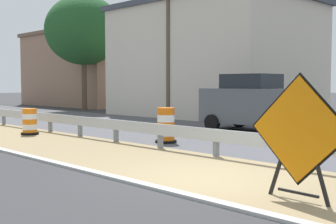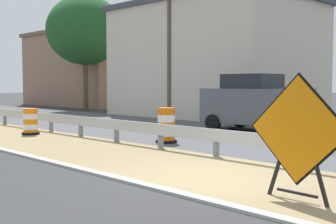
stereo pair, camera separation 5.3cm
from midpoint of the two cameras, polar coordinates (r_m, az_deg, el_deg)
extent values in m
plane|color=#333335|center=(8.70, 5.23, -8.62)|extent=(160.00, 160.00, 0.00)
cube|color=#8E7A56|center=(9.13, 7.57, -8.03)|extent=(3.54, 120.00, 0.01)
cube|color=#ADADA8|center=(7.77, -1.06, -10.07)|extent=(0.20, 120.00, 0.11)
cube|color=#ADB2B7|center=(11.16, 6.17, -3.02)|extent=(0.08, 51.36, 0.32)
cube|color=slate|center=(10.10, 15.54, -5.00)|extent=(0.12, 0.12, 0.70)
cube|color=slate|center=(11.25, 6.42, -4.00)|extent=(0.12, 0.12, 0.70)
cube|color=slate|center=(12.63, -0.85, -3.13)|extent=(0.12, 0.12, 0.70)
cube|color=slate|center=(14.18, -6.60, -2.41)|extent=(0.12, 0.12, 0.70)
cube|color=slate|center=(15.84, -11.17, -1.81)|extent=(0.12, 0.12, 0.70)
cube|color=slate|center=(17.59, -14.86, -1.32)|extent=(0.12, 0.12, 0.70)
cube|color=slate|center=(19.39, -17.87, -0.92)|extent=(0.12, 0.12, 0.70)
cube|color=slate|center=(21.25, -20.36, -0.58)|extent=(0.12, 0.12, 0.70)
cube|color=black|center=(7.12, 19.07, -7.27)|extent=(0.07, 0.39, 1.06)
cube|color=black|center=(7.48, 14.34, -6.66)|extent=(0.07, 0.39, 1.06)
cube|color=black|center=(7.38, 16.59, -10.04)|extent=(0.07, 0.72, 0.04)
cube|color=orange|center=(7.19, 16.66, -2.18)|extent=(0.10, 1.69, 1.69)
cube|color=black|center=(7.21, 16.73, -2.17)|extent=(0.09, 1.79, 1.79)
cylinder|color=orange|center=(13.80, -0.12, -3.55)|extent=(0.54, 0.54, 0.22)
cylinder|color=white|center=(13.78, -0.12, -2.64)|extent=(0.54, 0.54, 0.22)
cylinder|color=orange|center=(13.75, -0.12, -1.73)|extent=(0.54, 0.54, 0.22)
cylinder|color=white|center=(13.74, -0.12, -0.81)|extent=(0.54, 0.54, 0.22)
cylinder|color=orange|center=(13.72, -0.12, 0.10)|extent=(0.54, 0.54, 0.22)
cylinder|color=black|center=(13.81, -0.12, -3.84)|extent=(0.68, 0.68, 0.08)
cylinder|color=orange|center=(16.75, -17.32, -2.49)|extent=(0.51, 0.51, 0.19)
cylinder|color=white|center=(16.73, -17.33, -1.84)|extent=(0.51, 0.51, 0.19)
cylinder|color=orange|center=(16.71, -17.34, -1.19)|extent=(0.51, 0.51, 0.19)
cylinder|color=white|center=(16.70, -17.36, -0.54)|extent=(0.51, 0.51, 0.19)
cylinder|color=orange|center=(16.69, -17.37, 0.11)|extent=(0.51, 0.51, 0.19)
cylinder|color=black|center=(16.76, -17.31, -2.68)|extent=(0.64, 0.64, 0.08)
cube|color=#4C5156|center=(17.35, 11.38, 0.79)|extent=(2.06, 4.11, 1.34)
cube|color=black|center=(17.41, 10.97, 3.94)|extent=(1.78, 1.92, 0.56)
cylinder|color=black|center=(17.58, 16.69, -1.46)|extent=(0.24, 0.65, 0.64)
cylinder|color=black|center=(15.90, 13.61, -1.93)|extent=(0.24, 0.65, 0.64)
cylinder|color=black|center=(18.91, 9.45, -0.99)|extent=(0.24, 0.65, 0.64)
cylinder|color=black|center=(17.37, 5.95, -1.38)|extent=(0.24, 0.65, 0.64)
cube|color=beige|center=(26.00, 6.25, 6.43)|extent=(7.94, 10.50, 6.19)
cube|color=#3D424C|center=(26.35, 6.30, 13.50)|extent=(8.26, 10.92, 0.30)
cube|color=#93705B|center=(38.09, -9.92, 5.33)|extent=(6.71, 11.53, 5.93)
cube|color=brown|center=(38.30, -9.97, 9.99)|extent=(6.98, 12.00, 0.30)
cylinder|color=brown|center=(23.07, 0.25, 10.71)|extent=(0.24, 0.24, 9.33)
cylinder|color=#4C3D2D|center=(31.03, -10.59, 3.37)|extent=(0.36, 0.36, 3.41)
ellipsoid|color=#1E4C23|center=(31.25, -10.67, 10.40)|extent=(5.29, 5.29, 4.77)
camera|label=1|loc=(0.03, -89.86, 0.01)|focal=46.93mm
camera|label=2|loc=(0.03, 90.14, -0.01)|focal=46.93mm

